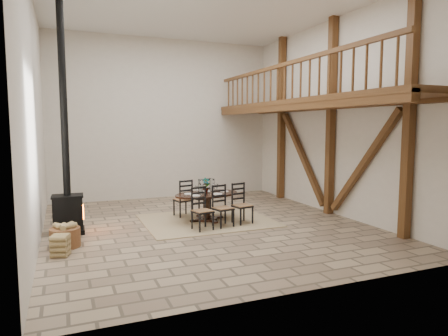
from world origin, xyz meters
name	(u,v)px	position (x,y,z in m)	size (l,w,h in m)	color
ground	(207,225)	(0.00, 0.00, 0.00)	(8.00, 8.00, 0.00)	tan
room_shell	(254,94)	(1.19, 0.00, 3.01)	(7.02, 8.02, 5.01)	silver
rug	(207,220)	(0.14, 0.41, 0.01)	(3.00, 2.50, 0.02)	tan
dining_table	(209,206)	(0.16, 0.32, 0.38)	(1.79, 2.01, 1.05)	black
wood_stove	(67,181)	(-2.97, 0.44, 1.13)	(0.66, 0.51, 5.00)	black
log_basket	(65,237)	(-3.04, -0.56, 0.20)	(0.56, 0.56, 0.46)	brown
log_stack	(60,246)	(-3.13, -1.12, 0.19)	(0.36, 0.36, 0.39)	tan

